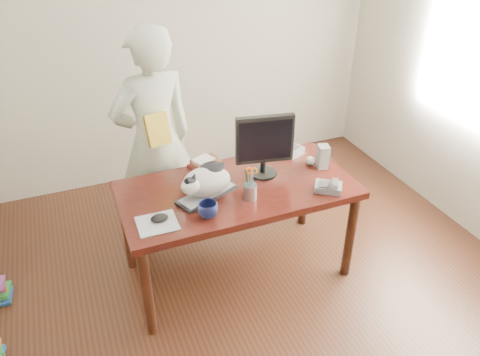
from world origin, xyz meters
name	(u,v)px	position (x,y,z in m)	size (l,w,h in m)	color
room	(280,147)	(0.00, 0.00, 1.35)	(4.50, 4.50, 4.50)	black
desk	(233,199)	(0.00, 0.68, 0.60)	(1.60, 0.80, 0.75)	black
keyboard	(207,194)	(-0.23, 0.57, 0.76)	(0.46, 0.32, 0.03)	black
cat	(205,181)	(-0.24, 0.57, 0.87)	(0.40, 0.32, 0.24)	silver
monitor	(264,143)	(0.23, 0.68, 1.01)	(0.41, 0.23, 0.46)	black
pen_cup	(250,189)	(0.03, 0.45, 0.81)	(0.12, 0.12, 0.23)	#97979D
mousepad	(157,223)	(-0.60, 0.40, 0.75)	(0.25, 0.22, 0.01)	silver
mouse	(159,218)	(-0.58, 0.42, 0.77)	(0.11, 0.07, 0.04)	black
coffee_mug	(208,210)	(-0.29, 0.35, 0.80)	(0.12, 0.12, 0.10)	#0E1438
phone	(329,187)	(0.56, 0.33, 0.78)	(0.22, 0.21, 0.08)	slate
speaker	(323,157)	(0.68, 0.62, 0.84)	(0.09, 0.10, 0.17)	gray
baseball	(310,161)	(0.61, 0.68, 0.78)	(0.07, 0.07, 0.07)	beige
book_stack	(205,164)	(-0.12, 0.93, 0.78)	(0.25, 0.22, 0.08)	#4D1514
calculator	(289,149)	(0.55, 0.91, 0.78)	(0.22, 0.25, 0.06)	slate
person	(155,142)	(-0.41, 1.24, 0.87)	(0.64, 0.42, 1.75)	white
held_book	(158,129)	(-0.41, 1.07, 1.05)	(0.18, 0.13, 0.23)	gold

